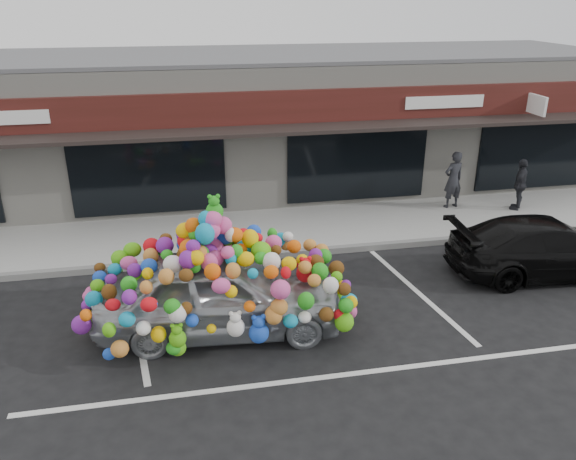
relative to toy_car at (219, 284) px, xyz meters
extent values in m
plane|color=black|center=(1.53, 0.44, -0.98)|extent=(90.00, 90.00, 0.00)
cube|color=beige|center=(1.53, 8.94, 1.12)|extent=(24.00, 6.00, 4.20)
cube|color=#59595B|center=(1.53, 8.94, 3.27)|extent=(24.00, 6.00, 0.12)
cube|color=#3B1510|center=(1.53, 5.86, 2.17)|extent=(24.00, 0.18, 0.90)
cube|color=black|center=(1.53, 5.34, 1.67)|extent=(24.00, 1.20, 0.10)
cube|color=white|center=(9.73, 5.39, 2.07)|extent=(0.08, 0.95, 0.55)
cube|color=white|center=(7.03, 5.74, 2.17)|extent=(2.40, 0.04, 0.35)
cube|color=black|center=(-1.47, 5.91, 0.47)|extent=(4.20, 0.12, 2.30)
cube|color=black|center=(4.53, 5.91, 0.47)|extent=(4.20, 0.12, 2.30)
cube|color=black|center=(10.53, 5.91, 0.47)|extent=(4.20, 0.12, 2.30)
cube|color=#9C9C96|center=(1.53, 4.44, -0.90)|extent=(26.00, 3.00, 0.15)
cube|color=slate|center=(1.53, 2.94, -0.90)|extent=(26.00, 0.18, 0.16)
cube|color=silver|center=(-1.67, 0.64, -0.97)|extent=(0.73, 4.37, 0.01)
cube|color=silver|center=(4.33, 0.64, -0.97)|extent=(0.73, 4.37, 0.01)
cube|color=silver|center=(3.53, -1.86, -0.97)|extent=(14.00, 0.12, 0.01)
imported|color=#B8BCC4|center=(0.00, 0.00, -0.18)|extent=(2.23, 4.79, 1.59)
ellipsoid|color=#FF071D|center=(0.00, 0.00, 1.20)|extent=(1.55, 2.06, 1.19)
sphere|color=orange|center=(1.63, -0.15, 0.16)|extent=(0.34, 0.34, 0.34)
sphere|color=#2858FF|center=(0.60, -1.02, -0.43)|extent=(0.36, 0.36, 0.36)
sphere|color=green|center=(-0.80, 1.01, -0.38)|extent=(0.30, 0.30, 0.30)
sphere|color=pink|center=(0.00, 0.00, 1.75)|extent=(0.32, 0.32, 0.32)
sphere|color=orange|center=(-1.40, 0.10, 0.17)|extent=(0.30, 0.30, 0.30)
imported|color=black|center=(7.59, 0.95, -0.32)|extent=(2.16, 4.66, 1.32)
imported|color=black|center=(7.24, 5.09, 0.02)|extent=(0.69, 0.52, 1.69)
imported|color=#28252B|center=(9.09, 4.56, -0.07)|extent=(0.91, 0.88, 1.52)
camera|label=1|loc=(-0.50, -9.42, 5.07)|focal=35.00mm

